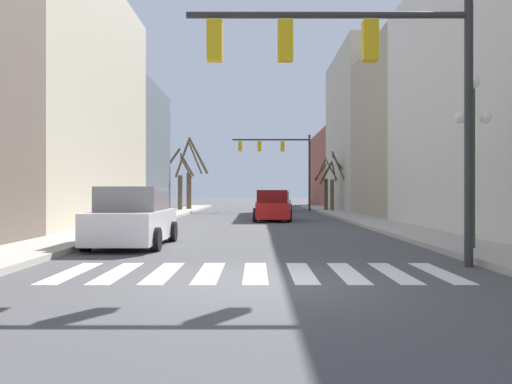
{
  "coord_description": "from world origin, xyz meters",
  "views": [
    {
      "loc": [
        0.01,
        -8.72,
        1.58
      ],
      "look_at": [
        -0.11,
        20.42,
        1.58
      ],
      "focal_mm": 35.0,
      "sensor_mm": 36.0,
      "label": 1
    }
  ],
  "objects_px": {
    "street_lamp_right_corner": "(475,126)",
    "car_at_intersection": "(273,206)",
    "car_driving_toward_lane": "(135,218)",
    "street_tree_right_mid": "(192,177)",
    "traffic_signal_far": "(283,155)",
    "car_parked_right_mid": "(279,202)",
    "street_tree_left_far": "(335,182)",
    "street_tree_right_near": "(182,182)",
    "street_tree_left_near": "(328,188)",
    "traffic_signal_near": "(363,67)",
    "pedestrian_on_left_sidewalk": "(155,201)"
  },
  "relations": [
    {
      "from": "street_lamp_right_corner",
      "to": "car_at_intersection",
      "type": "distance_m",
      "value": 15.79
    },
    {
      "from": "car_driving_toward_lane",
      "to": "street_tree_right_mid",
      "type": "bearing_deg",
      "value": 4.11
    },
    {
      "from": "traffic_signal_far",
      "to": "street_lamp_right_corner",
      "type": "relative_size",
      "value": 1.48
    },
    {
      "from": "car_parked_right_mid",
      "to": "street_tree_left_far",
      "type": "xyz_separation_m",
      "value": [
        4.3,
        -2.03,
        1.61
      ]
    },
    {
      "from": "street_tree_right_near",
      "to": "car_parked_right_mid",
      "type": "bearing_deg",
      "value": 3.14
    },
    {
      "from": "traffic_signal_far",
      "to": "street_tree_left_near",
      "type": "relative_size",
      "value": 1.56
    },
    {
      "from": "traffic_signal_near",
      "to": "traffic_signal_far",
      "type": "distance_m",
      "value": 31.34
    },
    {
      "from": "car_parked_right_mid",
      "to": "street_tree_left_near",
      "type": "bearing_deg",
      "value": -107.85
    },
    {
      "from": "traffic_signal_far",
      "to": "car_parked_right_mid",
      "type": "height_order",
      "value": "traffic_signal_far"
    },
    {
      "from": "car_parked_right_mid",
      "to": "street_tree_left_near",
      "type": "relative_size",
      "value": 1.1
    },
    {
      "from": "car_parked_right_mid",
      "to": "car_driving_toward_lane",
      "type": "xyz_separation_m",
      "value": [
        -5.37,
        -26.65,
        0.04
      ]
    },
    {
      "from": "street_lamp_right_corner",
      "to": "street_tree_right_mid",
      "type": "xyz_separation_m",
      "value": [
        -11.15,
        29.5,
        -0.45
      ]
    },
    {
      "from": "street_lamp_right_corner",
      "to": "street_tree_left_far",
      "type": "bearing_deg",
      "value": 88.89
    },
    {
      "from": "traffic_signal_near",
      "to": "street_tree_right_mid",
      "type": "xyz_separation_m",
      "value": [
        -7.81,
        31.76,
        -1.39
      ]
    },
    {
      "from": "street_lamp_right_corner",
      "to": "street_tree_right_mid",
      "type": "distance_m",
      "value": 31.54
    },
    {
      "from": "car_at_intersection",
      "to": "street_tree_right_mid",
      "type": "bearing_deg",
      "value": 23.73
    },
    {
      "from": "car_driving_toward_lane",
      "to": "traffic_signal_near",
      "type": "bearing_deg",
      "value": -124.96
    },
    {
      "from": "street_lamp_right_corner",
      "to": "traffic_signal_near",
      "type": "bearing_deg",
      "value": -145.98
    },
    {
      "from": "pedestrian_on_left_sidewalk",
      "to": "car_parked_right_mid",
      "type": "bearing_deg",
      "value": 126.13
    },
    {
      "from": "street_lamp_right_corner",
      "to": "car_driving_toward_lane",
      "type": "relative_size",
      "value": 1.03
    },
    {
      "from": "traffic_signal_near",
      "to": "street_lamp_right_corner",
      "type": "relative_size",
      "value": 1.37
    },
    {
      "from": "street_tree_left_near",
      "to": "car_driving_toward_lane",
      "type": "bearing_deg",
      "value": -109.87
    },
    {
      "from": "car_driving_toward_lane",
      "to": "street_tree_right_near",
      "type": "distance_m",
      "value": 26.39
    },
    {
      "from": "car_parked_right_mid",
      "to": "car_driving_toward_lane",
      "type": "distance_m",
      "value": 27.19
    },
    {
      "from": "traffic_signal_far",
      "to": "street_tree_right_near",
      "type": "bearing_deg",
      "value": -172.81
    },
    {
      "from": "car_driving_toward_lane",
      "to": "car_at_intersection",
      "type": "bearing_deg",
      "value": -18.83
    },
    {
      "from": "street_tree_left_far",
      "to": "street_tree_right_mid",
      "type": "distance_m",
      "value": 12.07
    },
    {
      "from": "traffic_signal_near",
      "to": "car_driving_toward_lane",
      "type": "bearing_deg",
      "value": 145.04
    },
    {
      "from": "street_tree_left_far",
      "to": "car_at_intersection",
      "type": "bearing_deg",
      "value": -114.29
    },
    {
      "from": "car_parked_right_mid",
      "to": "car_at_intersection",
      "type": "bearing_deg",
      "value": 176.13
    },
    {
      "from": "street_tree_right_mid",
      "to": "car_parked_right_mid",
      "type": "bearing_deg",
      "value": -8.02
    },
    {
      "from": "car_parked_right_mid",
      "to": "street_tree_right_near",
      "type": "distance_m",
      "value": 8.21
    },
    {
      "from": "street_lamp_right_corner",
      "to": "street_tree_right_near",
      "type": "relative_size",
      "value": 0.88
    },
    {
      "from": "traffic_signal_near",
      "to": "traffic_signal_far",
      "type": "relative_size",
      "value": 0.92
    },
    {
      "from": "street_lamp_right_corner",
      "to": "car_at_intersection",
      "type": "relative_size",
      "value": 0.91
    },
    {
      "from": "car_driving_toward_lane",
      "to": "street_tree_right_near",
      "type": "relative_size",
      "value": 0.85
    },
    {
      "from": "street_tree_right_near",
      "to": "street_tree_left_near",
      "type": "xyz_separation_m",
      "value": [
        11.86,
        -0.79,
        -0.49
      ]
    },
    {
      "from": "street_lamp_right_corner",
      "to": "street_tree_right_mid",
      "type": "bearing_deg",
      "value": 110.7
    },
    {
      "from": "street_lamp_right_corner",
      "to": "car_driving_toward_lane",
      "type": "bearing_deg",
      "value": 168.81
    },
    {
      "from": "street_lamp_right_corner",
      "to": "street_tree_left_far",
      "type": "distance_m",
      "value": 26.45
    },
    {
      "from": "pedestrian_on_left_sidewalk",
      "to": "street_tree_right_mid",
      "type": "relative_size",
      "value": 0.26
    },
    {
      "from": "street_tree_right_near",
      "to": "street_tree_right_mid",
      "type": "xyz_separation_m",
      "value": [
        0.69,
        1.48,
        0.47
      ]
    },
    {
      "from": "car_driving_toward_lane",
      "to": "street_tree_left_near",
      "type": "distance_m",
      "value": 27.05
    },
    {
      "from": "pedestrian_on_left_sidewalk",
      "to": "traffic_signal_far",
      "type": "bearing_deg",
      "value": 126.05
    },
    {
      "from": "car_driving_toward_lane",
      "to": "pedestrian_on_left_sidewalk",
      "type": "height_order",
      "value": "pedestrian_on_left_sidewalk"
    },
    {
      "from": "car_driving_toward_lane",
      "to": "street_tree_right_near",
      "type": "xyz_separation_m",
      "value": [
        -2.67,
        26.21,
        1.55
      ]
    },
    {
      "from": "car_parked_right_mid",
      "to": "street_tree_left_far",
      "type": "bearing_deg",
      "value": -115.31
    },
    {
      "from": "pedestrian_on_left_sidewalk",
      "to": "street_tree_left_near",
      "type": "bearing_deg",
      "value": 112.96
    },
    {
      "from": "car_driving_toward_lane",
      "to": "street_tree_left_far",
      "type": "height_order",
      "value": "street_tree_left_far"
    },
    {
      "from": "car_at_intersection",
      "to": "street_tree_right_mid",
      "type": "distance_m",
      "value": 16.13
    }
  ]
}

